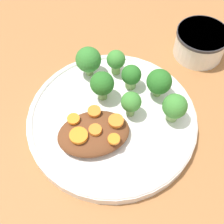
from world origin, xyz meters
TOP-DOWN VIEW (x-y plane):
  - ground_plane at (0.00, 0.00)m, footprint 4.00×4.00m
  - plate at (0.00, 0.00)m, footprint 0.28×0.28m
  - dip_bowl at (-0.20, -0.12)m, footprint 0.10×0.10m
  - stew_mound at (0.04, 0.03)m, footprint 0.11×0.08m
  - broccoli_floret_0 at (-0.09, -0.03)m, footprint 0.04×0.04m
  - broccoli_floret_1 at (-0.03, 0.00)m, footprint 0.03×0.03m
  - broccoli_floret_2 at (0.01, -0.04)m, footprint 0.04×0.04m
  - broccoli_floret_3 at (-0.03, -0.09)m, footprint 0.03×0.03m
  - broccoli_floret_4 at (-0.09, 0.02)m, footprint 0.04×0.04m
  - broccoli_floret_5 at (-0.05, -0.06)m, footprint 0.03×0.03m
  - broccoli_floret_6 at (0.02, -0.10)m, footprint 0.04×0.04m
  - carrot_slice_0 at (0.01, 0.06)m, footprint 0.02×0.02m
  - carrot_slice_1 at (0.00, 0.03)m, footprint 0.02×0.02m
  - carrot_slice_2 at (0.03, 0.03)m, footprint 0.02×0.02m
  - carrot_slice_3 at (0.03, 0.00)m, footprint 0.02×0.02m
  - carrot_slice_4 at (0.06, 0.04)m, footprint 0.03×0.03m
  - carrot_slice_5 at (0.06, 0.01)m, footprint 0.02×0.02m

SIDE VIEW (x-z plane):
  - ground_plane at x=0.00m, z-range 0.00..0.00m
  - plate at x=0.00m, z-range 0.00..0.02m
  - dip_bowl at x=-0.20m, z-range 0.00..0.06m
  - stew_mound at x=0.04m, z-range 0.02..0.04m
  - carrot_slice_0 at x=0.01m, z-range 0.04..0.05m
  - carrot_slice_5 at x=0.06m, z-range 0.04..0.05m
  - broccoli_floret_5 at x=-0.05m, z-range 0.02..0.07m
  - carrot_slice_3 at x=0.03m, z-range 0.04..0.05m
  - carrot_slice_4 at x=0.06m, z-range 0.04..0.05m
  - carrot_slice_2 at x=0.03m, z-range 0.04..0.05m
  - carrot_slice_1 at x=0.00m, z-range 0.04..0.05m
  - broccoli_floret_3 at x=-0.03m, z-range 0.02..0.07m
  - broccoli_floret_1 at x=-0.03m, z-range 0.02..0.07m
  - broccoli_floret_4 at x=-0.09m, z-range 0.02..0.08m
  - broccoli_floret_0 at x=-0.09m, z-range 0.02..0.08m
  - broccoli_floret_6 at x=0.02m, z-range 0.02..0.08m
  - broccoli_floret_2 at x=0.01m, z-range 0.03..0.08m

